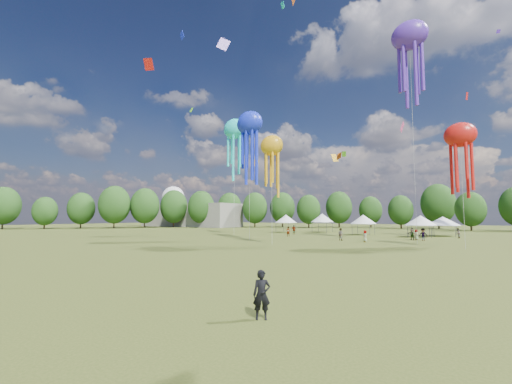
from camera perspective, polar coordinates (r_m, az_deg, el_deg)
The scene contains 10 objects.
ground at distance 19.30m, azimuth -20.59°, elevation -14.84°, with size 300.00×300.00×0.00m, color #384416.
observer_main at distance 11.95m, azimuth 1.01°, elevation -17.65°, with size 0.62×0.41×1.71m, color black.
spectator_near at distance 50.76m, azimuth 14.71°, elevation -7.25°, with size 0.89×0.69×1.83m, color gray.
spectators_far at distance 56.78m, azimuth 22.06°, elevation -6.78°, with size 28.92×17.99×1.85m.
festival_tents at distance 69.22m, azimuth 18.57°, elevation -4.61°, with size 36.09×11.40×4.31m.
show_kites at distance 53.29m, azimuth 18.39°, elevation 15.30°, with size 52.63×24.70×32.25m.
small_kites at distance 61.27m, azimuth 17.58°, elevation 21.34°, with size 76.55×69.68×43.47m.
treeline at distance 75.92m, azimuth 20.12°, elevation -1.87°, with size 201.57×95.24×13.43m.
hangar at distance 120.53m, azimuth -11.66°, elevation -4.07°, with size 40.00×12.00×8.00m, color gray.
radome at distance 136.59m, azimuth -14.41°, elevation -1.54°, with size 9.00×9.00×16.00m.
Camera 1 is at (15.57, -10.82, 3.60)m, focal length 22.67 mm.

